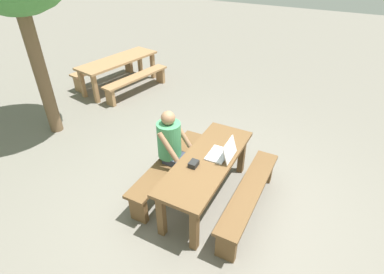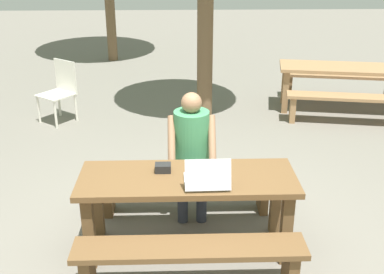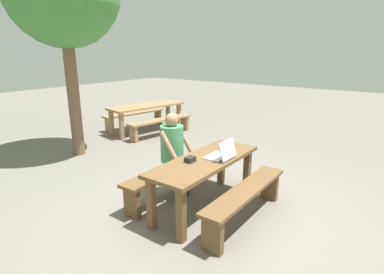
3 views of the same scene
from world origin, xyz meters
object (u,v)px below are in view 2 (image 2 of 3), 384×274
at_px(picnic_table_front, 188,189).
at_px(person_seated, 192,145).
at_px(picnic_table_mid, 346,73).
at_px(laptop, 207,178).
at_px(plastic_chair, 60,90).
at_px(small_pouch, 163,168).

distance_m(picnic_table_front, person_seated, 0.60).
bearing_deg(picnic_table_mid, laptop, -112.60).
xyz_separation_m(picnic_table_front, picnic_table_mid, (2.54, 3.56, 0.01)).
xyz_separation_m(person_seated, plastic_chair, (-1.85, 2.68, -0.26)).
bearing_deg(plastic_chair, person_seated, -17.69).
bearing_deg(small_pouch, picnic_table_front, -25.17).
height_order(person_seated, picnic_table_mid, person_seated).
distance_m(person_seated, plastic_chair, 3.27).
height_order(picnic_table_front, laptop, laptop).
height_order(plastic_chair, picnic_table_mid, plastic_chair).
relative_size(laptop, small_pouch, 2.73).
height_order(laptop, small_pouch, laptop).
xyz_separation_m(small_pouch, plastic_chair, (-1.59, 3.16, -0.27)).
xyz_separation_m(picnic_table_front, person_seated, (0.05, 0.58, 0.15)).
distance_m(picnic_table_front, laptop, 0.28).
xyz_separation_m(laptop, picnic_table_mid, (2.39, 3.71, -0.17)).
height_order(small_pouch, picnic_table_mid, small_pouch).
bearing_deg(small_pouch, laptop, -34.74).
relative_size(laptop, plastic_chair, 0.41).
distance_m(laptop, person_seated, 0.74).
distance_m(picnic_table_front, picnic_table_mid, 4.37).
height_order(laptop, picnic_table_mid, laptop).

